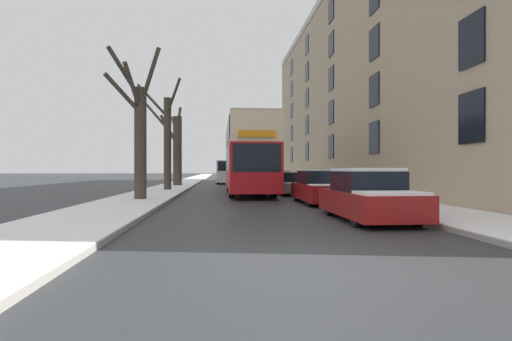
% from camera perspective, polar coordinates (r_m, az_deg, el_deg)
% --- Properties ---
extents(ground_plane, '(320.00, 320.00, 0.00)m').
position_cam_1_polar(ground_plane, '(6.63, 9.23, -13.05)').
color(ground_plane, '#303335').
extents(sidewalk_left, '(3.16, 130.00, 0.16)m').
position_cam_1_polar(sidewalk_left, '(59.39, -8.94, -1.25)').
color(sidewalk_left, gray).
rests_on(sidewalk_left, ground).
extents(sidewalk_right, '(3.16, 130.00, 0.16)m').
position_cam_1_polar(sidewalk_right, '(59.69, 1.62, -1.24)').
color(sidewalk_right, gray).
rests_on(sidewalk_right, ground).
extents(terrace_facade_right, '(9.10, 49.31, 16.57)m').
position_cam_1_polar(terrace_facade_right, '(33.78, 18.25, 11.70)').
color(terrace_facade_right, tan).
rests_on(terrace_facade_right, ground).
extents(bare_tree_left_0, '(2.43, 1.99, 6.98)m').
position_cam_1_polar(bare_tree_left_0, '(19.23, -16.37, 5.12)').
color(bare_tree_left_0, '#423A30').
rests_on(bare_tree_left_0, ground).
extents(bare_tree_left_1, '(3.21, 3.63, 7.37)m').
position_cam_1_polar(bare_tree_left_1, '(27.87, -12.67, 4.43)').
color(bare_tree_left_1, '#423A30').
rests_on(bare_tree_left_1, ground).
extents(bare_tree_left_2, '(2.01, 3.07, 7.27)m').
position_cam_1_polar(bare_tree_left_2, '(35.68, -11.23, 3.24)').
color(bare_tree_left_2, '#423A30').
rests_on(bare_tree_left_2, ground).
extents(double_decker_bus, '(2.60, 11.78, 4.46)m').
position_cam_1_polar(double_decker_bus, '(24.80, -1.12, 2.45)').
color(double_decker_bus, red).
rests_on(double_decker_bus, ground).
extents(parked_car_0, '(1.89, 4.41, 1.56)m').
position_cam_1_polar(parked_car_0, '(12.37, 15.73, -3.58)').
color(parked_car_0, maroon).
rests_on(parked_car_0, ground).
extents(parked_car_1, '(1.71, 4.56, 1.51)m').
position_cam_1_polar(parked_car_1, '(18.00, 9.00, -2.47)').
color(parked_car_1, maroon).
rests_on(parked_car_1, ground).
extents(parked_car_2, '(1.76, 4.46, 1.38)m').
position_cam_1_polar(parked_car_2, '(24.43, 5.21, -1.92)').
color(parked_car_2, slate).
rests_on(parked_car_2, ground).
extents(parked_car_3, '(1.86, 4.26, 1.46)m').
position_cam_1_polar(parked_car_3, '(30.23, 3.19, -1.46)').
color(parked_car_3, maroon).
rests_on(parked_car_3, ground).
extents(parked_car_4, '(1.70, 4.44, 1.34)m').
position_cam_1_polar(parked_car_4, '(36.48, 1.75, -1.26)').
color(parked_car_4, black).
rests_on(parked_car_4, ground).
extents(oncoming_van, '(1.94, 5.61, 2.45)m').
position_cam_1_polar(oncoming_van, '(42.75, -4.33, -0.12)').
color(oncoming_van, white).
rests_on(oncoming_van, ground).
extents(pedestrian_left_sidewalk, '(0.37, 0.37, 1.70)m').
position_cam_1_polar(pedestrian_left_sidewalk, '(25.21, -15.82, -1.18)').
color(pedestrian_left_sidewalk, '#4C4742').
rests_on(pedestrian_left_sidewalk, ground).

